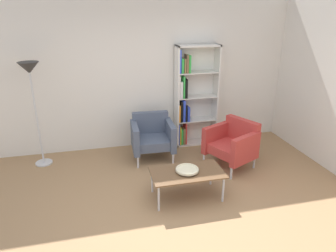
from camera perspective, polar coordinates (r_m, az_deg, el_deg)
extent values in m
plane|color=#9E7751|center=(4.07, 1.18, -17.00)|extent=(8.32, 8.32, 0.00)
cube|color=silver|center=(5.72, -5.05, 10.28)|extent=(6.40, 0.12, 2.90)
cube|color=silver|center=(5.73, 1.61, 5.25)|extent=(0.03, 0.30, 1.90)
cube|color=silver|center=(5.98, 8.79, 5.66)|extent=(0.03, 0.30, 1.90)
cube|color=silver|center=(5.67, 5.60, 14.62)|extent=(0.80, 0.30, 0.03)
cube|color=silver|center=(6.16, 4.99, -2.94)|extent=(0.80, 0.30, 0.03)
cube|color=silver|center=(5.97, 4.84, 5.83)|extent=(0.80, 0.02, 1.90)
cube|color=silver|center=(5.98, 5.13, 1.22)|extent=(0.76, 0.28, 0.02)
cube|color=silver|center=(5.84, 5.27, 5.47)|extent=(0.76, 0.28, 0.02)
cube|color=silver|center=(5.74, 5.43, 9.90)|extent=(0.76, 0.28, 0.02)
cube|color=blue|center=(5.94, 1.84, -1.37)|extent=(0.02, 0.22, 0.41)
cube|color=yellow|center=(5.97, 2.08, -1.53)|extent=(0.02, 0.25, 0.35)
cube|color=green|center=(5.96, 2.48, -1.89)|extent=(0.03, 0.17, 0.29)
cube|color=olive|center=(5.97, 2.87, -1.74)|extent=(0.03, 0.19, 0.31)
cube|color=red|center=(5.99, 3.12, -1.20)|extent=(0.02, 0.24, 0.41)
cube|color=orange|center=(5.78, 2.00, 2.39)|extent=(0.03, 0.17, 0.32)
cube|color=black|center=(5.80, 2.33, 2.82)|extent=(0.03, 0.22, 0.39)
cube|color=blue|center=(5.79, 2.84, 2.90)|extent=(0.04, 0.18, 0.41)
cube|color=black|center=(5.82, 3.23, 2.50)|extent=(0.03, 0.18, 0.32)
cube|color=blue|center=(5.84, 3.67, 2.31)|extent=(0.04, 0.18, 0.28)
cube|color=white|center=(5.64, 2.00, 7.24)|extent=(0.02, 0.19, 0.40)
cube|color=white|center=(5.67, 2.35, 6.77)|extent=(0.04, 0.19, 0.30)
cube|color=green|center=(5.66, 2.83, 7.26)|extent=(0.03, 0.17, 0.40)
cube|color=black|center=(5.71, 3.02, 7.03)|extent=(0.02, 0.24, 0.34)
cube|color=black|center=(5.68, 3.34, 7.04)|extent=(0.02, 0.18, 0.35)
cube|color=blue|center=(5.55, 2.13, 11.87)|extent=(0.03, 0.18, 0.41)
cube|color=green|center=(5.60, 2.49, 11.17)|extent=(0.04, 0.23, 0.26)
cube|color=olive|center=(5.61, 2.96, 11.16)|extent=(0.03, 0.22, 0.26)
cube|color=olive|center=(5.61, 3.43, 11.47)|extent=(0.03, 0.20, 0.32)
cube|color=green|center=(5.61, 3.87, 11.43)|extent=(0.04, 0.18, 0.31)
cube|color=brown|center=(4.29, 3.56, -8.57)|extent=(1.00, 0.56, 0.02)
cylinder|color=silver|center=(4.11, -1.73, -13.28)|extent=(0.03, 0.03, 0.38)
cylinder|color=silver|center=(4.35, 10.20, -11.52)|extent=(0.03, 0.03, 0.38)
cylinder|color=silver|center=(4.49, -2.96, -10.05)|extent=(0.03, 0.03, 0.38)
cylinder|color=silver|center=(4.71, 7.99, -8.65)|extent=(0.03, 0.03, 0.38)
cylinder|color=beige|center=(4.28, 3.57, -8.34)|extent=(0.13, 0.13, 0.02)
cylinder|color=beige|center=(4.27, 3.57, -8.10)|extent=(0.32, 0.32, 0.02)
torus|color=beige|center=(4.26, 3.57, -7.96)|extent=(0.32, 0.32, 0.02)
cube|color=#4C566B|center=(5.40, -2.83, -2.92)|extent=(0.66, 0.61, 0.16)
cube|color=#4C566B|center=(5.54, -3.30, 0.75)|extent=(0.64, 0.15, 0.38)
cube|color=#4C566B|center=(5.30, -6.14, -2.17)|extent=(0.12, 0.62, 0.46)
cube|color=#4C566B|center=(5.38, 0.44, -1.68)|extent=(0.12, 0.62, 0.46)
cylinder|color=silver|center=(5.17, -5.59, -6.56)|extent=(0.04, 0.04, 0.24)
cylinder|color=silver|center=(5.25, 0.97, -6.00)|extent=(0.04, 0.04, 0.24)
cylinder|color=silver|center=(5.69, -6.20, -3.90)|extent=(0.04, 0.04, 0.24)
cylinder|color=silver|center=(5.77, -0.24, -3.44)|extent=(0.04, 0.04, 0.24)
cube|color=#B73833|center=(5.23, 11.51, -4.16)|extent=(0.80, 0.83, 0.16)
cube|color=#B73833|center=(5.32, 13.61, -0.72)|extent=(0.38, 0.63, 0.38)
cube|color=#B73833|center=(5.35, 8.94, -2.08)|extent=(0.60, 0.35, 0.46)
cube|color=#B73833|center=(5.00, 14.16, -4.21)|extent=(0.60, 0.35, 0.46)
cylinder|color=silver|center=(5.28, 6.68, -5.99)|extent=(0.04, 0.04, 0.24)
cylinder|color=silver|center=(4.93, 11.66, -8.38)|extent=(0.04, 0.04, 0.24)
cylinder|color=silver|center=(5.67, 10.84, -4.26)|extent=(0.04, 0.04, 0.24)
cylinder|color=silver|center=(5.35, 15.70, -6.32)|extent=(0.04, 0.04, 0.24)
cylinder|color=silver|center=(5.76, -21.99, -6.32)|extent=(0.28, 0.28, 0.02)
cylinder|color=silver|center=(5.45, -23.17, 1.56)|extent=(0.03, 0.03, 1.65)
cone|color=#2D2D2D|center=(5.26, -24.42, 9.81)|extent=(0.32, 0.32, 0.18)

